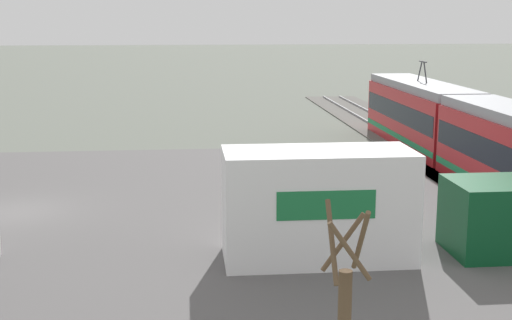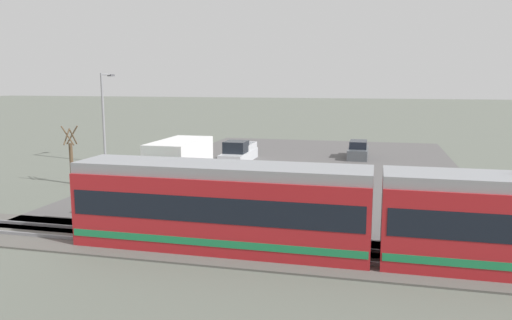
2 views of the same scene
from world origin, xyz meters
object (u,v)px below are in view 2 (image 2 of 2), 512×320
at_px(light_rail_tram, 377,216).
at_px(pickup_truck, 238,154).
at_px(street_lamp_near_crossing, 104,111).
at_px(box_truck, 172,172).
at_px(sedan_car_0, 358,151).
at_px(street_tree, 71,158).

height_order(light_rail_tram, pickup_truck, light_rail_tram).
relative_size(light_rail_tram, street_lamp_near_crossing, 3.27).
distance_m(box_truck, sedan_car_0, 20.76).
bearing_deg(street_tree, street_lamp_near_crossing, -73.98).
relative_size(box_truck, street_tree, 2.37).
bearing_deg(pickup_truck, light_rail_tram, 118.49).
relative_size(light_rail_tram, street_tree, 6.26).
relative_size(box_truck, street_lamp_near_crossing, 1.24).
bearing_deg(box_truck, street_tree, -15.90).
height_order(sedan_car_0, street_lamp_near_crossing, street_lamp_near_crossing).
distance_m(pickup_truck, street_lamp_near_crossing, 11.82).
bearing_deg(street_tree, sedan_car_0, -139.16).
bearing_deg(pickup_truck, sedan_car_0, -154.06).
distance_m(light_rail_tram, box_truck, 14.10).
bearing_deg(box_truck, light_rail_tram, 146.57).
xyz_separation_m(sedan_car_0, street_tree, (18.28, 15.80, 1.08)).
distance_m(box_truck, street_tree, 8.57).
bearing_deg(light_rail_tram, pickup_truck, -61.51).
bearing_deg(street_lamp_near_crossing, box_truck, 134.27).
xyz_separation_m(pickup_truck, street_tree, (8.52, 11.05, 1.01)).
relative_size(pickup_truck, sedan_car_0, 1.25).
bearing_deg(pickup_truck, street_tree, 52.38).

